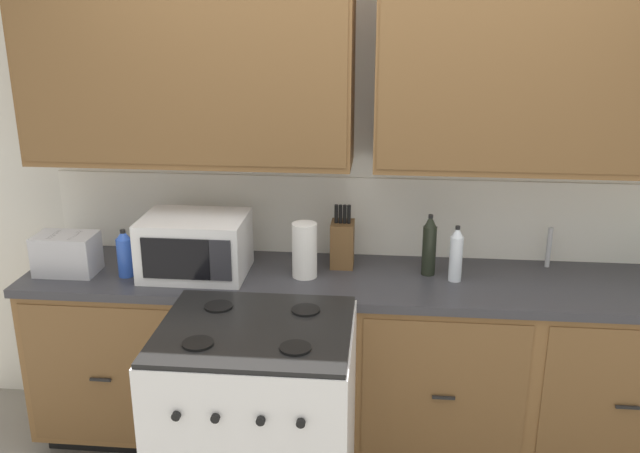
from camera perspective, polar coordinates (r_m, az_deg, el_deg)
The scene contains 11 objects.
wall_unit at distance 3.23m, azimuth 3.73°, elevation 9.46°, with size 4.32×0.40×2.42m.
counter_run at distance 3.43m, azimuth 3.20°, elevation -10.97°, with size 3.15×0.64×0.91m.
stove_range at distance 2.93m, azimuth -5.15°, elevation -16.52°, with size 0.76×0.68×0.95m.
microwave at distance 3.27m, azimuth -10.29°, elevation -1.55°, with size 0.48×0.37×0.28m.
toaster at distance 3.45m, azimuth -20.22°, elevation -2.13°, with size 0.28×0.18×0.19m.
knife_block at distance 3.32m, azimuth 1.87°, elevation -1.38°, with size 0.11×0.14×0.31m.
sink_faucet at distance 3.49m, azimuth 18.42°, elevation -1.64°, with size 0.02×0.02×0.20m, color #B2B5BA.
paper_towel_roll at distance 3.19m, azimuth -1.29°, elevation -1.97°, with size 0.12×0.12×0.26m, color white.
bottle_clear at distance 3.20m, azimuth 11.20°, elevation -2.25°, with size 0.06×0.06×0.26m.
bottle_dark at distance 3.25m, azimuth 9.03°, elevation -1.57°, with size 0.07×0.07×0.29m.
bottle_blue at distance 3.33m, azimuth -15.86°, elevation -2.16°, with size 0.07×0.07×0.23m.
Camera 1 is at (0.10, -2.69, 2.14)m, focal length 38.67 mm.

